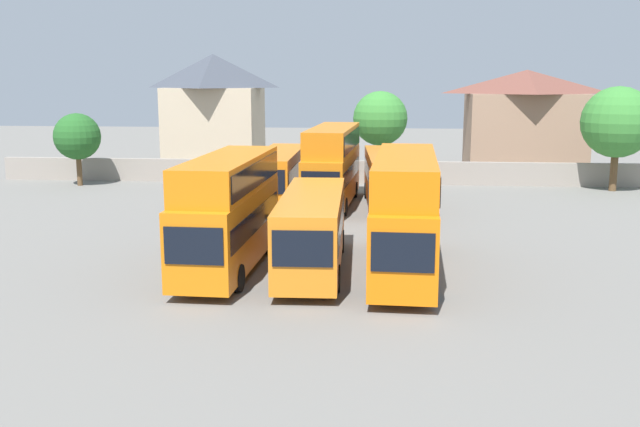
# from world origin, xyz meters

# --- Properties ---
(ground) EXTENTS (140.00, 140.00, 0.00)m
(ground) POSITION_xyz_m (0.00, 18.00, 0.00)
(ground) COLOR slate
(depot_boundary_wall) EXTENTS (56.00, 0.50, 1.80)m
(depot_boundary_wall) POSITION_xyz_m (0.00, 25.93, 0.90)
(depot_boundary_wall) COLOR gray
(depot_boundary_wall) RESTS_ON ground
(bus_1) EXTENTS (2.84, 10.42, 4.94)m
(bus_1) POSITION_xyz_m (-3.68, -0.19, 2.78)
(bus_1) COLOR orange
(bus_1) RESTS_ON ground
(bus_2) EXTENTS (2.87, 10.52, 3.35)m
(bus_2) POSITION_xyz_m (-0.06, -0.06, 1.92)
(bus_2) COLOR orange
(bus_2) RESTS_ON ground
(bus_3) EXTENTS (2.95, 11.55, 5.05)m
(bus_3) POSITION_xyz_m (3.90, -0.04, 2.84)
(bus_3) COLOR orange
(bus_3) RESTS_ON ground
(bus_4) EXTENTS (2.64, 11.27, 3.51)m
(bus_4) POSITION_xyz_m (-3.85, 16.05, 2.00)
(bus_4) COLOR orange
(bus_4) RESTS_ON ground
(bus_5) EXTENTS (3.13, 11.01, 5.10)m
(bus_5) POSITION_xyz_m (-0.37, 16.06, 2.87)
(bus_5) COLOR orange
(bus_5) RESTS_ON ground
(bus_6) EXTENTS (3.11, 10.95, 3.49)m
(bus_6) POSITION_xyz_m (3.13, 15.73, 1.99)
(bus_6) COLOR orange
(bus_6) RESTS_ON ground
(house_terrace_left) EXTENTS (8.57, 7.46, 10.30)m
(house_terrace_left) POSITION_xyz_m (-12.54, 34.56, 5.26)
(house_terrace_left) COLOR #C6B293
(house_terrace_left) RESTS_ON ground
(house_terrace_centre) EXTENTS (10.36, 6.69, 8.88)m
(house_terrace_centre) POSITION_xyz_m (15.12, 34.08, 4.52)
(house_terrace_centre) COLOR #9E7A60
(house_terrace_centre) RESTS_ON ground
(tree_left_of_lot) EXTENTS (5.18, 5.18, 7.64)m
(tree_left_of_lot) POSITION_xyz_m (19.81, 23.93, 5.03)
(tree_left_of_lot) COLOR brown
(tree_left_of_lot) RESTS_ON ground
(tree_behind_wall) EXTENTS (3.55, 3.55, 5.57)m
(tree_behind_wall) POSITION_xyz_m (-20.48, 22.93, 3.77)
(tree_behind_wall) COLOR brown
(tree_behind_wall) RESTS_ON ground
(tree_right_of_lot) EXTENTS (4.39, 4.39, 7.17)m
(tree_right_of_lot) POSITION_xyz_m (2.59, 28.43, 4.95)
(tree_right_of_lot) COLOR brown
(tree_right_of_lot) RESTS_ON ground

